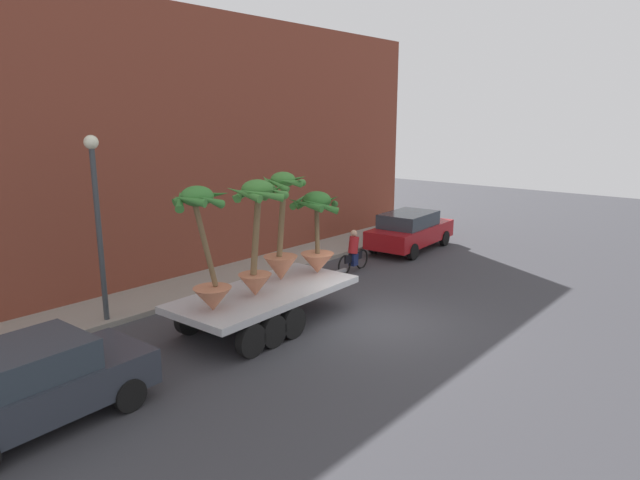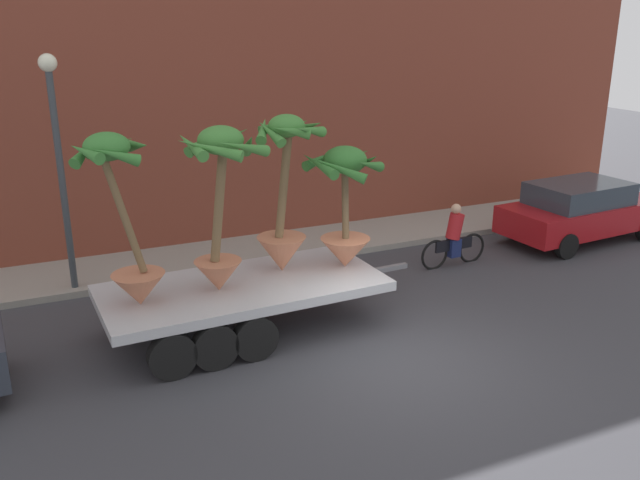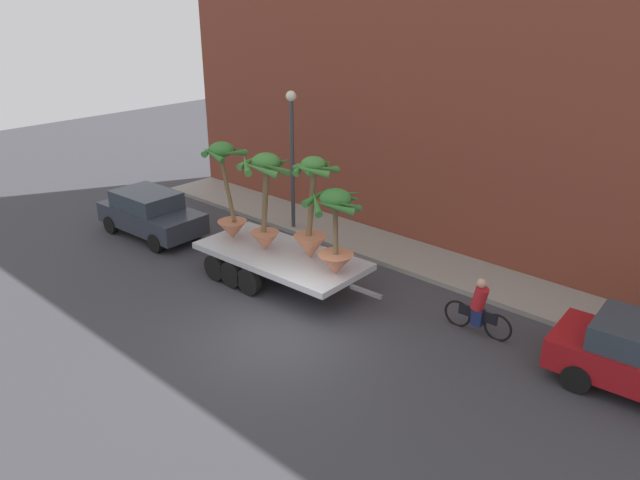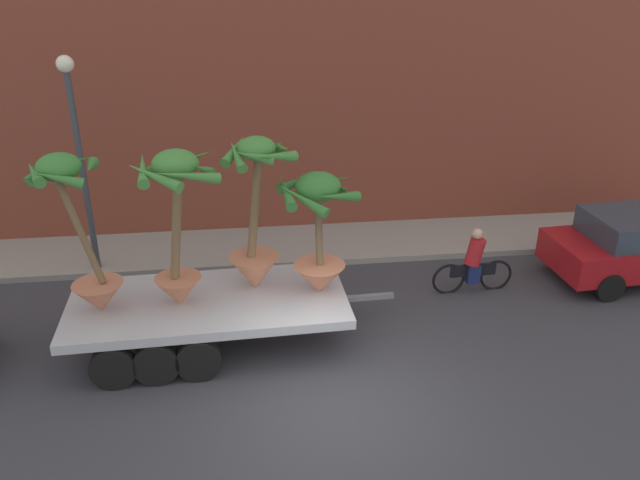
{
  "view_description": "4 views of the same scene",
  "coord_description": "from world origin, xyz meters",
  "px_view_note": "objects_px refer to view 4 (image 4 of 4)",
  "views": [
    {
      "loc": [
        -11.71,
        -8.05,
        5.45
      ],
      "look_at": [
        1.07,
        2.85,
        1.66
      ],
      "focal_mm": 31.07,
      "sensor_mm": 36.0,
      "label": 1
    },
    {
      "loc": [
        -5.58,
        -9.1,
        5.66
      ],
      "look_at": [
        -0.26,
        2.65,
        1.38
      ],
      "focal_mm": 38.04,
      "sensor_mm": 36.0,
      "label": 2
    },
    {
      "loc": [
        9.6,
        -9.1,
        8.07
      ],
      "look_at": [
        -1.25,
        2.8,
        1.39
      ],
      "focal_mm": 33.95,
      "sensor_mm": 36.0,
      "label": 3
    },
    {
      "loc": [
        -1.27,
        -8.53,
        6.99
      ],
      "look_at": [
        0.06,
        2.41,
        1.9
      ],
      "focal_mm": 35.91,
      "sensor_mm": 36.0,
      "label": 4
    }
  ],
  "objects_px": {
    "flatbed_trailer": "(196,310)",
    "cyclist": "(474,264)",
    "potted_palm_front": "(177,223)",
    "potted_palm_middle": "(318,233)",
    "street_lamp": "(77,139)",
    "potted_palm_rear": "(256,225)",
    "potted_palm_extra": "(82,239)"
  },
  "relations": [
    {
      "from": "potted_palm_front",
      "to": "potted_palm_extra",
      "type": "bearing_deg",
      "value": -178.88
    },
    {
      "from": "flatbed_trailer",
      "to": "potted_palm_rear",
      "type": "height_order",
      "value": "potted_palm_rear"
    },
    {
      "from": "potted_palm_middle",
      "to": "cyclist",
      "type": "height_order",
      "value": "potted_palm_middle"
    },
    {
      "from": "potted_palm_rear",
      "to": "potted_palm_middle",
      "type": "height_order",
      "value": "potted_palm_rear"
    },
    {
      "from": "flatbed_trailer",
      "to": "street_lamp",
      "type": "bearing_deg",
      "value": 127.09
    },
    {
      "from": "potted_palm_front",
      "to": "potted_palm_extra",
      "type": "distance_m",
      "value": 1.63
    },
    {
      "from": "potted_palm_front",
      "to": "street_lamp",
      "type": "relative_size",
      "value": 0.61
    },
    {
      "from": "cyclist",
      "to": "street_lamp",
      "type": "relative_size",
      "value": 0.38
    },
    {
      "from": "street_lamp",
      "to": "potted_palm_middle",
      "type": "bearing_deg",
      "value": -34.12
    },
    {
      "from": "potted_palm_front",
      "to": "cyclist",
      "type": "distance_m",
      "value": 6.57
    },
    {
      "from": "potted_palm_middle",
      "to": "potted_palm_extra",
      "type": "bearing_deg",
      "value": -177.09
    },
    {
      "from": "potted_palm_rear",
      "to": "street_lamp",
      "type": "height_order",
      "value": "street_lamp"
    },
    {
      "from": "flatbed_trailer",
      "to": "potted_palm_rear",
      "type": "xyz_separation_m",
      "value": [
        1.2,
        0.32,
        1.56
      ]
    },
    {
      "from": "potted_palm_middle",
      "to": "street_lamp",
      "type": "height_order",
      "value": "street_lamp"
    },
    {
      "from": "potted_palm_rear",
      "to": "cyclist",
      "type": "height_order",
      "value": "potted_palm_rear"
    },
    {
      "from": "potted_palm_extra",
      "to": "potted_palm_middle",
      "type": "bearing_deg",
      "value": 2.91
    },
    {
      "from": "potted_palm_rear",
      "to": "cyclist",
      "type": "xyz_separation_m",
      "value": [
        4.71,
        1.08,
        -1.64
      ]
    },
    {
      "from": "potted_palm_middle",
      "to": "street_lamp",
      "type": "distance_m",
      "value": 5.89
    },
    {
      "from": "potted_palm_rear",
      "to": "potted_palm_front",
      "type": "distance_m",
      "value": 1.48
    },
    {
      "from": "flatbed_trailer",
      "to": "cyclist",
      "type": "xyz_separation_m",
      "value": [
        5.91,
        1.4,
        -0.09
      ]
    },
    {
      "from": "potted_palm_rear",
      "to": "street_lamp",
      "type": "xyz_separation_m",
      "value": [
        -3.68,
        2.96,
        0.92
      ]
    },
    {
      "from": "potted_palm_front",
      "to": "street_lamp",
      "type": "distance_m",
      "value": 4.18
    },
    {
      "from": "potted_palm_extra",
      "to": "street_lamp",
      "type": "xyz_separation_m",
      "value": [
        -0.69,
        3.46,
        0.82
      ]
    },
    {
      "from": "potted_palm_extra",
      "to": "potted_palm_rear",
      "type": "bearing_deg",
      "value": 9.58
    },
    {
      "from": "potted_palm_rear",
      "to": "potted_palm_middle",
      "type": "bearing_deg",
      "value": -14.66
    },
    {
      "from": "potted_palm_front",
      "to": "potted_palm_middle",
      "type": "bearing_deg",
      "value": 4.07
    },
    {
      "from": "potted_palm_middle",
      "to": "potted_palm_front",
      "type": "xyz_separation_m",
      "value": [
        -2.49,
        -0.18,
        0.42
      ]
    },
    {
      "from": "potted_palm_middle",
      "to": "potted_palm_front",
      "type": "bearing_deg",
      "value": -175.93
    },
    {
      "from": "potted_palm_middle",
      "to": "potted_palm_front",
      "type": "relative_size",
      "value": 0.81
    },
    {
      "from": "flatbed_trailer",
      "to": "cyclist",
      "type": "height_order",
      "value": "cyclist"
    },
    {
      "from": "potted_palm_front",
      "to": "cyclist",
      "type": "xyz_separation_m",
      "value": [
        6.08,
        1.55,
        -1.96
      ]
    },
    {
      "from": "potted_palm_rear",
      "to": "potted_palm_middle",
      "type": "distance_m",
      "value": 1.17
    }
  ]
}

